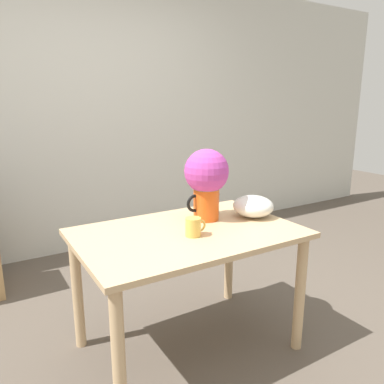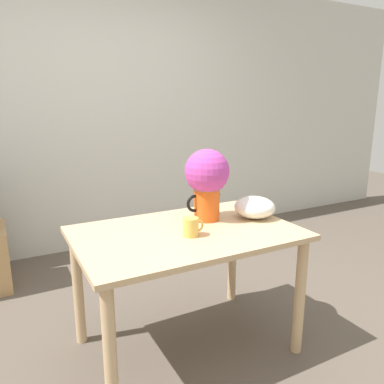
{
  "view_description": "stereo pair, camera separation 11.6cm",
  "coord_description": "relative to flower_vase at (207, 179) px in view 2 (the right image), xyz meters",
  "views": [
    {
      "loc": [
        -0.96,
        -1.65,
        1.43
      ],
      "look_at": [
        0.13,
        0.16,
        0.91
      ],
      "focal_mm": 35.0,
      "sensor_mm": 36.0,
      "label": 1
    },
    {
      "loc": [
        -0.86,
        -1.71,
        1.43
      ],
      "look_at": [
        0.13,
        0.16,
        0.91
      ],
      "focal_mm": 35.0,
      "sensor_mm": 36.0,
      "label": 2
    }
  ],
  "objects": [
    {
      "name": "flower_vase",
      "position": [
        0.0,
        0.0,
        0.0
      ],
      "size": [
        0.27,
        0.26,
        0.43
      ],
      "color": "#E05619",
      "rests_on": "table"
    },
    {
      "name": "wall_back",
      "position": [
        -0.23,
        1.74,
        0.32
      ],
      "size": [
        8.0,
        0.05,
        2.6
      ],
      "color": "silver",
      "rests_on": "ground_plane"
    },
    {
      "name": "white_bowl",
      "position": [
        0.28,
        -0.1,
        -0.19
      ],
      "size": [
        0.25,
        0.25,
        0.13
      ],
      "color": "silver",
      "rests_on": "table"
    },
    {
      "name": "table",
      "position": [
        -0.2,
        -0.12,
        -0.36
      ],
      "size": [
        1.21,
        0.8,
        0.73
      ],
      "color": "tan",
      "rests_on": "ground_plane"
    },
    {
      "name": "ground_plane",
      "position": [
        -0.23,
        -0.16,
        -0.98
      ],
      "size": [
        12.0,
        12.0,
        0.0
      ],
      "primitive_type": "plane",
      "color": "brown"
    },
    {
      "name": "coffee_mug",
      "position": [
        -0.21,
        -0.21,
        -0.2
      ],
      "size": [
        0.12,
        0.08,
        0.1
      ],
      "color": "gold",
      "rests_on": "table"
    }
  ]
}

